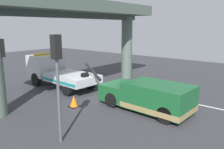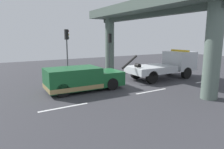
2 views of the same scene
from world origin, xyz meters
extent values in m
cube|color=#38383D|center=(0.00, 0.00, -0.05)|extent=(60.00, 40.00, 0.10)
cube|color=silver|center=(-6.00, -2.69, 0.00)|extent=(2.60, 0.16, 0.01)
cube|color=silver|center=(0.00, -2.69, 0.00)|extent=(2.60, 0.16, 0.01)
cube|color=silver|center=(6.00, -2.69, 0.00)|extent=(2.60, 0.16, 0.01)
cube|color=silver|center=(2.40, 0.04, 0.93)|extent=(3.92, 2.54, 0.55)
cube|color=silver|center=(5.73, -0.08, 1.48)|extent=(2.13, 2.38, 1.65)
cube|color=black|center=(6.34, -0.10, 1.84)|extent=(0.14, 2.21, 0.66)
cube|color=teal|center=(2.44, 1.25, 0.84)|extent=(3.65, 0.15, 0.20)
cylinder|color=black|center=(0.21, 0.12, 1.66)|extent=(1.42, 0.23, 1.07)
cylinder|color=black|center=(1.02, 0.09, 1.32)|extent=(0.38, 0.46, 0.36)
cube|color=yellow|center=(5.73, -0.08, 2.38)|extent=(0.31, 1.93, 0.16)
cylinder|color=black|center=(5.56, 0.97, 0.50)|extent=(1.01, 0.36, 1.00)
cylinder|color=black|center=(5.49, -1.11, 0.50)|extent=(1.01, 0.36, 1.00)
cylinder|color=black|center=(1.67, 1.11, 0.50)|extent=(1.01, 0.36, 1.00)
cylinder|color=black|center=(1.60, -0.97, 0.50)|extent=(1.01, 0.36, 1.00)
cube|color=#195B2D|center=(-4.49, 0.02, 0.91)|extent=(3.53, 2.32, 1.35)
cube|color=#195B2D|center=(-1.90, -0.07, 0.71)|extent=(1.80, 2.17, 0.95)
cube|color=black|center=(-2.74, -0.04, 1.20)|extent=(0.13, 1.94, 0.59)
cube|color=#9E8451|center=(-4.49, 0.02, 0.41)|extent=(3.55, 2.34, 0.28)
cylinder|color=black|center=(-2.02, 0.90, 0.42)|extent=(0.85, 0.31, 0.84)
cylinder|color=black|center=(-2.08, -1.02, 0.42)|extent=(0.85, 0.31, 0.84)
cylinder|color=black|center=(-5.41, 1.02, 0.42)|extent=(0.85, 0.31, 0.84)
cylinder|color=black|center=(-5.47, -0.90, 0.42)|extent=(0.85, 0.31, 0.84)
cylinder|color=#596B60|center=(1.73, -5.66, 2.71)|extent=(0.93, 0.93, 5.41)
cube|color=#4B5B52|center=(1.73, 0.00, 5.79)|extent=(3.60, 13.33, 0.75)
cube|color=#3E4A43|center=(1.73, 0.00, 5.23)|extent=(0.50, 12.93, 0.36)
cylinder|color=#515456|center=(-3.00, 5.30, 1.68)|extent=(0.12, 0.12, 3.36)
cube|color=black|center=(-3.00, 5.30, 3.81)|extent=(0.28, 0.32, 0.90)
sphere|color=#360605|center=(-2.84, 5.30, 4.11)|extent=(0.18, 0.18, 0.18)
sphere|color=gold|center=(-2.84, 5.30, 3.81)|extent=(0.18, 0.18, 0.18)
sphere|color=black|center=(-2.84, 5.30, 3.51)|extent=(0.18, 0.18, 0.18)
cylinder|color=#515456|center=(1.50, 5.30, 1.52)|extent=(0.12, 0.12, 3.04)
cube|color=black|center=(1.50, 5.30, 3.49)|extent=(0.28, 0.32, 0.90)
cone|color=orange|center=(-0.29, 2.25, 0.33)|extent=(0.50, 0.50, 0.66)
cube|color=black|center=(-0.29, 2.25, 0.01)|extent=(0.55, 0.55, 0.03)
camera|label=1|loc=(-9.89, 10.41, 4.56)|focal=36.31mm
camera|label=2|loc=(-8.96, -12.23, 3.51)|focal=31.77mm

